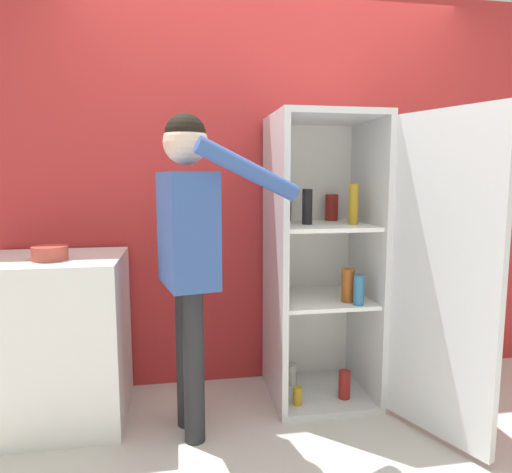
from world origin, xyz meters
TOP-DOWN VIEW (x-y plane):
  - ground_plane at (0.00, 0.00)m, footprint 12.00×12.00m
  - wall_back at (0.00, 0.98)m, footprint 7.00×0.06m
  - refrigerator at (0.36, 0.55)m, footprint 0.90×1.17m
  - person at (-0.54, 0.33)m, footprint 0.71×0.54m
  - counter at (-1.28, 0.61)m, footprint 0.74×0.65m
  - bowl at (-1.27, 0.51)m, footprint 0.18×0.18m

SIDE VIEW (x-z plane):
  - ground_plane at x=0.00m, z-range 0.00..0.00m
  - counter at x=-1.28m, z-range 0.00..0.93m
  - refrigerator at x=0.36m, z-range 0.00..1.73m
  - bowl at x=-1.27m, z-range 0.93..1.01m
  - person at x=-0.54m, z-range 0.23..1.91m
  - wall_back at x=0.00m, z-range 0.00..2.55m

